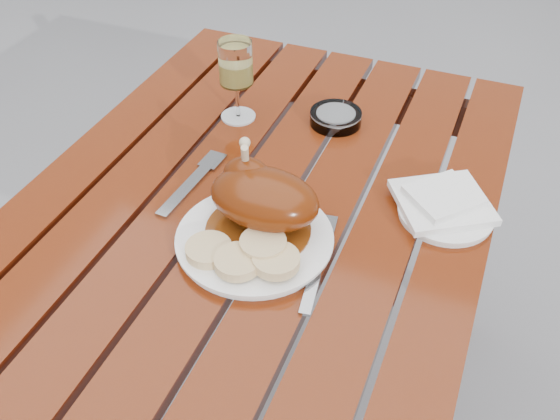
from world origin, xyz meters
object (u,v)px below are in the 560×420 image
(side_plate, at_px, (446,213))
(ashtray, at_px, (336,118))
(dinner_plate, at_px, (255,240))
(wine_glass, at_px, (237,81))
(table, at_px, (257,338))

(side_plate, xyz_separation_m, ashtray, (-0.26, 0.20, 0.01))
(dinner_plate, xyz_separation_m, ashtray, (0.01, 0.39, 0.00))
(dinner_plate, relative_size, ashtray, 2.43)
(wine_glass, bearing_deg, table, -60.61)
(ashtray, bearing_deg, table, -100.24)
(table, bearing_deg, side_plate, 17.30)
(side_plate, bearing_deg, wine_glass, 162.01)
(wine_glass, xyz_separation_m, side_plate, (0.46, -0.15, -0.08))
(dinner_plate, relative_size, side_plate, 1.56)
(dinner_plate, bearing_deg, ashtray, 88.44)
(dinner_plate, bearing_deg, wine_glass, 118.92)
(table, xyz_separation_m, dinner_plate, (0.04, -0.08, 0.38))
(table, relative_size, ashtray, 11.38)
(table, height_order, side_plate, side_plate)
(table, relative_size, wine_glass, 7.13)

